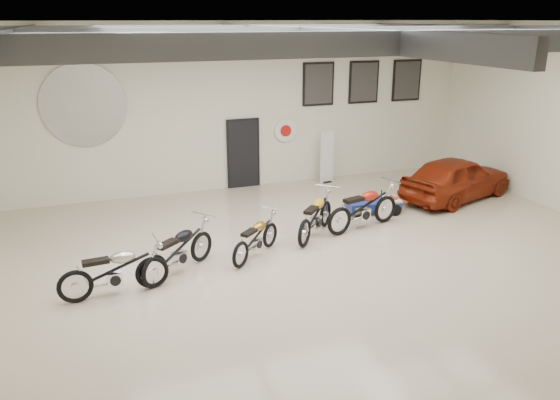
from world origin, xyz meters
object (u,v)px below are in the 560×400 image
object	(u,v)px
banner_stand	(327,156)
go_kart	(379,201)
motorcycle_silver	(114,270)
motorcycle_red	(363,207)
vintage_car	(456,178)
motorcycle_black	(178,249)
motorcycle_gold	(256,237)
motorcycle_yellow	(316,215)

from	to	relation	value
banner_stand	go_kart	world-z (taller)	banner_stand
motorcycle_silver	motorcycle_red	size ratio (longest dim) A/B	0.91
vintage_car	motorcycle_black	bearing A→B (deg)	86.48
motorcycle_gold	motorcycle_yellow	size ratio (longest dim) A/B	0.87
motorcycle_red	motorcycle_black	bearing A→B (deg)	176.41
banner_stand	motorcycle_black	xyz separation A→B (m)	(-5.65, -5.02, -0.33)
banner_stand	motorcycle_black	distance (m)	7.56
banner_stand	motorcycle_silver	bearing A→B (deg)	-150.95
banner_stand	motorcycle_red	bearing A→B (deg)	-111.32
motorcycle_gold	go_kart	distance (m)	4.37
banner_stand	go_kart	distance (m)	3.16
banner_stand	vintage_car	xyz separation A→B (m)	(2.84, -2.85, -0.23)
banner_stand	motorcycle_silver	xyz separation A→B (m)	(-6.97, -5.56, -0.34)
motorcycle_red	go_kart	xyz separation A→B (m)	(0.99, 0.94, -0.26)
go_kart	banner_stand	bearing A→B (deg)	99.98
motorcycle_yellow	vintage_car	size ratio (longest dim) A/B	0.55
motorcycle_gold	banner_stand	bearing A→B (deg)	9.36
motorcycle_black	motorcycle_yellow	size ratio (longest dim) A/B	1.00
motorcycle_yellow	motorcycle_red	world-z (taller)	motorcycle_red
banner_stand	motorcycle_black	size ratio (longest dim) A/B	0.84
motorcycle_gold	motorcycle_red	xyz separation A→B (m)	(3.05, 0.72, 0.11)
motorcycle_yellow	motorcycle_red	size ratio (longest dim) A/B	0.93
motorcycle_silver	vintage_car	bearing A→B (deg)	10.76
banner_stand	motorcycle_silver	size ratio (longest dim) A/B	0.86
motorcycle_yellow	vintage_car	world-z (taller)	vintage_car
motorcycle_yellow	motorcycle_red	distance (m)	1.32
vintage_car	motorcycle_yellow	bearing A→B (deg)	86.15
motorcycle_gold	motorcycle_yellow	bearing A→B (deg)	-20.13
vintage_car	motorcycle_gold	bearing A→B (deg)	88.05
motorcycle_silver	motorcycle_red	world-z (taller)	motorcycle_red
motorcycle_black	motorcycle_yellow	world-z (taller)	same
motorcycle_silver	motorcycle_red	distance (m)	6.30
vintage_car	motorcycle_silver	bearing A→B (deg)	87.55
motorcycle_gold	vintage_car	xyz separation A→B (m)	(6.74, 1.93, 0.18)
banner_stand	vintage_car	bearing A→B (deg)	-54.54
motorcycle_silver	motorcycle_black	world-z (taller)	motorcycle_black
motorcycle_black	go_kart	bearing A→B (deg)	-20.33
motorcycle_black	motorcycle_red	world-z (taller)	motorcycle_red
motorcycle_gold	motorcycle_red	distance (m)	3.14
banner_stand	motorcycle_yellow	distance (m)	4.65
motorcycle_silver	vintage_car	xyz separation A→B (m)	(9.81, 2.71, 0.12)
vintage_car	banner_stand	bearing A→B (deg)	27.07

